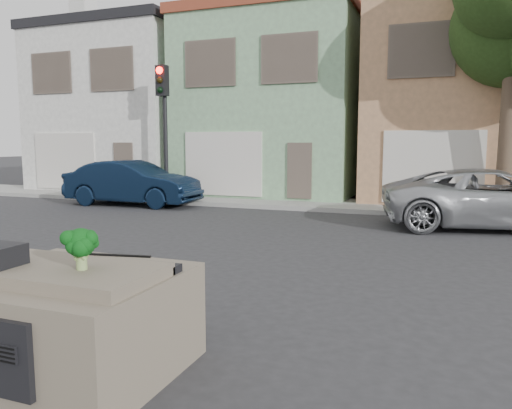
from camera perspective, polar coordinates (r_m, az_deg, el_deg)
The scene contains 12 objects.
ground_plane at distance 7.90m, azimuth -5.41°, elevation -9.63°, with size 120.00×120.00×0.00m, color #303033.
sidewalk at distance 17.73m, azimuth 9.76°, elevation -0.06°, with size 40.00×3.00×0.15m, color gray.
townhouse_white at distance 25.71m, azimuth -13.36°, elevation 10.33°, with size 7.20×8.20×7.55m, color silver.
townhouse_mint at distance 22.40m, azimuth 3.03°, elevation 11.00°, with size 7.20×8.20×7.55m, color #81AD81.
townhouse_tan at distance 21.33m, azimuth 22.94°, elevation 10.64°, with size 7.20×8.20×7.55m, color tan.
navy_sedan at distance 18.58m, azimuth -13.86°, elevation -0.08°, with size 1.70×4.88×1.61m, color black.
silver_pickup at distance 14.62m, azimuth 25.36°, elevation -2.49°, with size 2.62×5.67×1.58m, color #AEB1B5.
traffic_signal at distance 19.03m, azimuth -10.46°, elevation 7.88°, with size 0.40×0.40×5.10m, color black.
tree_near at distance 16.77m, azimuth 27.07°, elevation 13.16°, with size 4.40×4.00×8.50m, color #243E16.
car_dashboard at distance 5.34m, azimuth -20.20°, elevation -12.07°, with size 2.00×1.80×1.12m, color #706554.
wiper_arm at distance 5.30m, azimuth -15.47°, elevation -5.61°, with size 0.70×0.03×0.02m, color black.
broccoli at distance 4.83m, azimuth -19.37°, elevation -4.77°, with size 0.32×0.32×0.39m, color #093A0E.
Camera 1 is at (3.37, -6.77, 2.28)m, focal length 35.00 mm.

